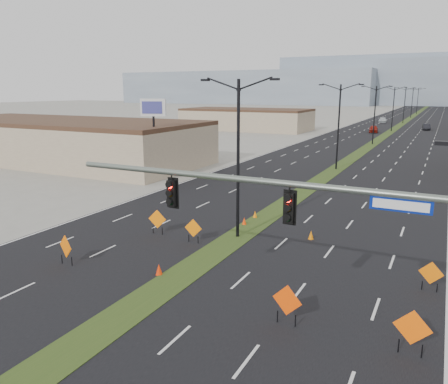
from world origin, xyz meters
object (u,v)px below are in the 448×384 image
at_px(streetlight_0, 238,155).
at_px(streetlight_6, 418,100).
at_px(streetlight_4, 405,104).
at_px(pole_sign_west, 153,114).
at_px(construction_sign_2, 193,229).
at_px(signal_mast, 340,227).
at_px(streetlight_3, 393,108).
at_px(car_mid, 426,127).
at_px(construction_sign_4, 412,329).
at_px(streetlight_2, 375,113).
at_px(construction_sign_5, 431,274).
at_px(cone_0, 159,270).
at_px(streetlight_1, 339,124).
at_px(construction_sign_3, 287,302).
at_px(streetlight_5, 412,102).
at_px(cone_2, 311,235).
at_px(car_left, 373,129).
at_px(cone_1, 244,221).
at_px(construction_sign_0, 66,248).
at_px(cone_3, 255,214).
at_px(car_far, 383,120).
at_px(construction_sign_1, 157,220).

height_order(streetlight_0, streetlight_6, same).
bearing_deg(streetlight_4, pole_sign_west, -99.68).
bearing_deg(construction_sign_2, signal_mast, -41.04).
height_order(streetlight_3, car_mid, streetlight_3).
height_order(streetlight_4, construction_sign_4, streetlight_4).
distance_m(streetlight_2, construction_sign_5, 60.28).
xyz_separation_m(construction_sign_5, cone_0, (-12.56, -4.29, -0.57)).
distance_m(streetlight_1, construction_sign_3, 37.81).
xyz_separation_m(signal_mast, streetlight_5, (-8.56, 150.00, 0.63)).
height_order(streetlight_5, cone_2, streetlight_5).
distance_m(car_left, pole_sign_west, 66.17).
bearing_deg(car_mid, construction_sign_3, -97.85).
relative_size(streetlight_0, streetlight_2, 1.00).
bearing_deg(cone_1, signal_mast, -53.69).
bearing_deg(construction_sign_0, streetlight_3, 103.96).
bearing_deg(construction_sign_5, construction_sign_3, -122.02).
bearing_deg(cone_3, streetlight_4, 89.64).
distance_m(car_far, construction_sign_3, 121.43).
relative_size(streetlight_3, cone_0, 16.44).
distance_m(signal_mast, streetlight_0, 13.18).
distance_m(streetlight_4, cone_3, 107.61).
xyz_separation_m(construction_sign_1, construction_sign_5, (16.48, -1.11, -0.11)).
bearing_deg(streetlight_3, cone_1, -90.48).
xyz_separation_m(streetlight_3, construction_sign_1, (-4.98, -85.89, -4.43)).
xyz_separation_m(streetlight_0, streetlight_6, (0.00, 168.00, 0.00)).
xyz_separation_m(streetlight_1, car_mid, (7.08, 63.23, -4.69)).
distance_m(streetlight_2, construction_sign_2, 58.46).
relative_size(streetlight_5, car_mid, 2.27).
bearing_deg(streetlight_0, streetlight_6, 90.00).
relative_size(streetlight_2, car_mid, 2.27).
height_order(streetlight_6, cone_2, streetlight_6).
relative_size(streetlight_6, cone_1, 18.16).
distance_m(streetlight_3, construction_sign_5, 87.87).
bearing_deg(signal_mast, car_left, 97.56).
relative_size(construction_sign_3, cone_1, 3.16).
bearing_deg(streetlight_6, streetlight_4, -90.00).
bearing_deg(streetlight_0, cone_1, 104.89).
bearing_deg(pole_sign_west, cone_2, -49.61).
bearing_deg(streetlight_6, signal_mast, -87.25).
xyz_separation_m(signal_mast, cone_0, (-9.62, 2.71, -4.49)).
distance_m(cone_2, cone_3, 5.80).
distance_m(streetlight_2, streetlight_4, 56.00).
relative_size(streetlight_0, streetlight_4, 1.00).
xyz_separation_m(streetlight_3, car_far, (-5.58, 27.83, -4.68)).
bearing_deg(construction_sign_2, car_mid, 79.70).
xyz_separation_m(construction_sign_0, cone_2, (10.76, 10.16, -0.71)).
xyz_separation_m(car_left, cone_3, (2.54, -74.20, -0.52)).
xyz_separation_m(streetlight_1, construction_sign_4, (11.10, -37.00, -4.36)).
relative_size(streetlight_2, car_left, 2.14).
bearing_deg(car_far, car_left, -91.79).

